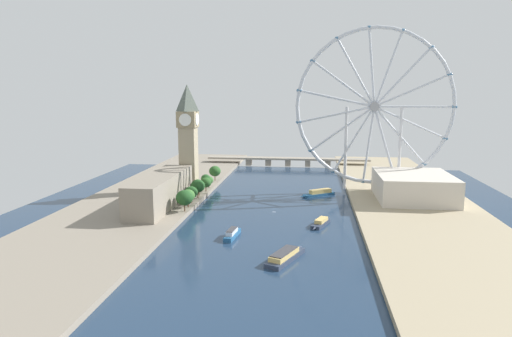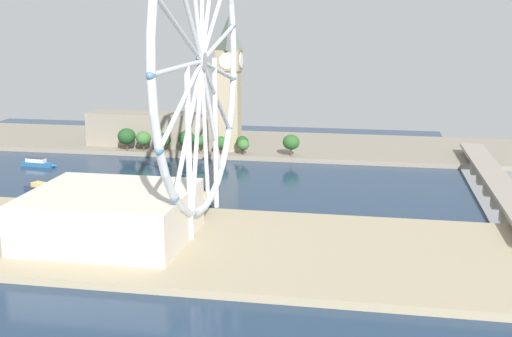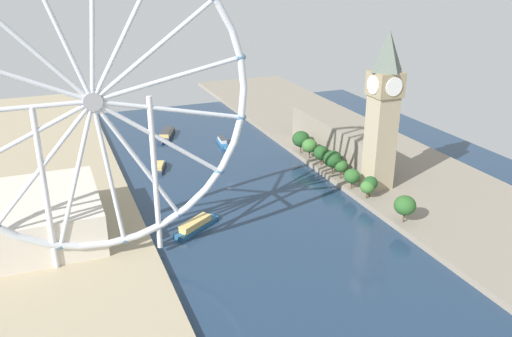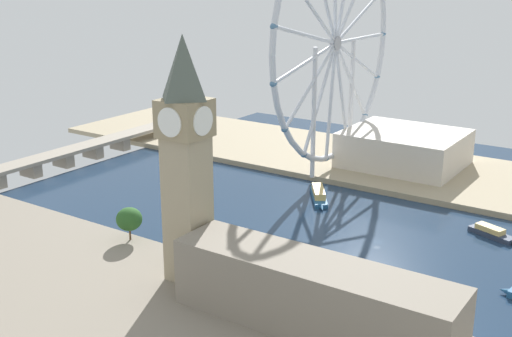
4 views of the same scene
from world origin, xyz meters
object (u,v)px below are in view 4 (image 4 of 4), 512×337
(river_bridge, at_px, (63,155))
(tour_boat_1, at_px, (319,195))
(ferris_wheel, at_px, (336,44))
(tour_boat_3, at_px, (492,233))
(clock_tower, at_px, (186,157))
(parliament_block, at_px, (312,296))
(riverside_hall, at_px, (404,148))

(river_bridge, relative_size, tour_boat_1, 6.36)
(ferris_wheel, distance_m, tour_boat_3, 130.41)
(tour_boat_3, bearing_deg, clock_tower, -105.22)
(clock_tower, distance_m, tour_boat_1, 117.21)
(clock_tower, relative_size, tour_boat_3, 3.65)
(tour_boat_1, bearing_deg, tour_boat_3, 55.28)
(clock_tower, distance_m, parliament_block, 64.22)
(tour_boat_3, bearing_deg, river_bridge, -150.84)
(ferris_wheel, height_order, tour_boat_1, ferris_wheel)
(riverside_hall, relative_size, tour_boat_3, 2.64)
(clock_tower, relative_size, river_bridge, 0.47)
(clock_tower, xyz_separation_m, tour_boat_1, (107.59, 5.78, -46.14))
(tour_boat_1, relative_size, tour_boat_3, 1.22)
(tour_boat_1, xyz_separation_m, tour_boat_3, (-0.38, -84.95, -0.41))
(riverside_hall, height_order, tour_boat_3, riverside_hall)
(clock_tower, xyz_separation_m, tour_boat_3, (107.22, -79.17, -46.55))
(clock_tower, height_order, ferris_wheel, ferris_wheel)
(ferris_wheel, bearing_deg, river_bridge, 119.62)
(ferris_wheel, height_order, river_bridge, ferris_wheel)
(clock_tower, xyz_separation_m, riverside_hall, (178.63, -10.03, -35.57))
(parliament_block, height_order, tour_boat_3, parliament_block)
(parliament_block, xyz_separation_m, river_bridge, (80.54, 210.87, -7.65))
(clock_tower, relative_size, ferris_wheel, 0.65)
(riverside_hall, xyz_separation_m, river_bridge, (-104.32, 166.83, -6.16))
(riverside_hall, bearing_deg, parliament_block, -166.60)
(river_bridge, bearing_deg, tour_boat_1, -77.57)
(parliament_block, bearing_deg, riverside_hall, 13.40)
(ferris_wheel, height_order, riverside_hall, ferris_wheel)
(riverside_hall, distance_m, river_bridge, 196.86)
(clock_tower, xyz_separation_m, parliament_block, (-6.24, -54.07, -34.08))
(tour_boat_3, bearing_deg, tour_boat_1, -159.03)
(parliament_block, xyz_separation_m, tour_boat_1, (113.83, 59.85, -12.07))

